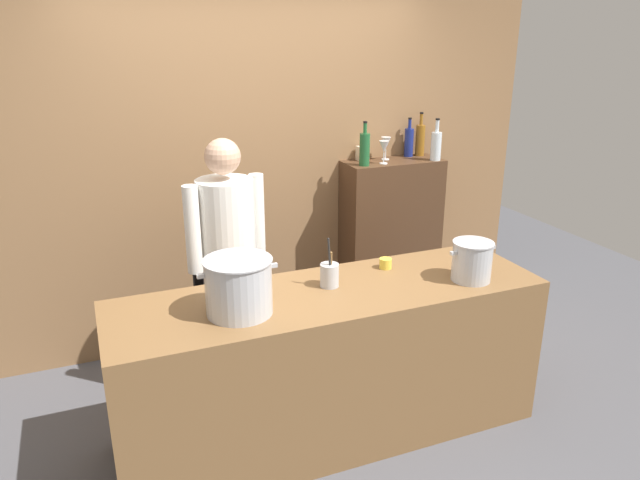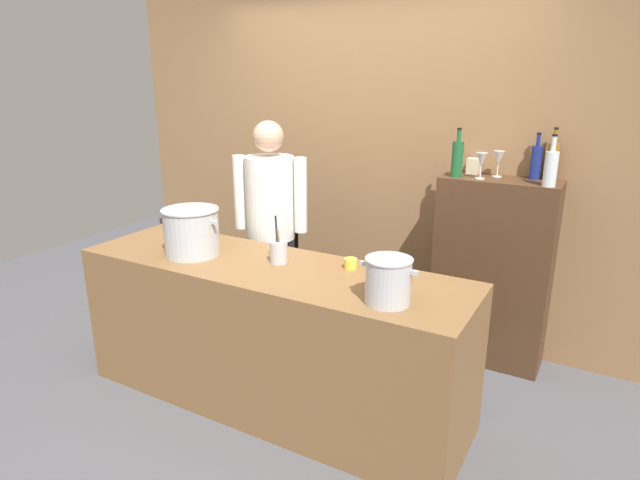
{
  "view_description": "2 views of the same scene",
  "coord_description": "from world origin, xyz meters",
  "px_view_note": "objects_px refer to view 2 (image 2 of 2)",
  "views": [
    {
      "loc": [
        -1.16,
        -2.72,
        2.25
      ],
      "look_at": [
        0.07,
        0.32,
        1.08
      ],
      "focal_mm": 33.51,
      "sensor_mm": 36.0,
      "label": 1
    },
    {
      "loc": [
        1.7,
        -2.4,
        1.97
      ],
      "look_at": [
        0.15,
        0.34,
        0.98
      ],
      "focal_mm": 30.22,
      "sensor_mm": 36.0,
      "label": 2
    }
  ],
  "objects_px": {
    "stockpot_large": "(192,232)",
    "wine_bottle_amber": "(552,161)",
    "utensil_crock": "(279,252)",
    "wine_bottle_cobalt": "(536,161)",
    "wine_glass_wide": "(499,159)",
    "wine_glass_short": "(481,160)",
    "wine_bottle_green": "(457,158)",
    "wine_bottle_clear": "(551,168)",
    "spice_tin_cream": "(473,166)",
    "chef": "(271,221)",
    "stockpot_small": "(388,281)",
    "butter_jar": "(351,264)"
  },
  "relations": [
    {
      "from": "stockpot_large",
      "to": "wine_bottle_amber",
      "type": "relative_size",
      "value": 1.2
    },
    {
      "from": "stockpot_small",
      "to": "wine_bottle_amber",
      "type": "distance_m",
      "value": 1.58
    },
    {
      "from": "wine_bottle_cobalt",
      "to": "wine_glass_wide",
      "type": "distance_m",
      "value": 0.23
    },
    {
      "from": "wine_bottle_amber",
      "to": "wine_bottle_cobalt",
      "type": "height_order",
      "value": "wine_bottle_amber"
    },
    {
      "from": "wine_bottle_cobalt",
      "to": "wine_bottle_green",
      "type": "bearing_deg",
      "value": -160.07
    },
    {
      "from": "stockpot_large",
      "to": "utensil_crock",
      "type": "distance_m",
      "value": 0.57
    },
    {
      "from": "stockpot_large",
      "to": "wine_bottle_amber",
      "type": "bearing_deg",
      "value": 36.49
    },
    {
      "from": "stockpot_large",
      "to": "spice_tin_cream",
      "type": "distance_m",
      "value": 1.93
    },
    {
      "from": "stockpot_small",
      "to": "butter_jar",
      "type": "bearing_deg",
      "value": 137.57
    },
    {
      "from": "spice_tin_cream",
      "to": "butter_jar",
      "type": "bearing_deg",
      "value": -108.72
    },
    {
      "from": "wine_bottle_amber",
      "to": "wine_bottle_clear",
      "type": "bearing_deg",
      "value": -84.86
    },
    {
      "from": "stockpot_small",
      "to": "utensil_crock",
      "type": "bearing_deg",
      "value": 164.28
    },
    {
      "from": "stockpot_large",
      "to": "utensil_crock",
      "type": "height_order",
      "value": "same"
    },
    {
      "from": "wine_glass_wide",
      "to": "wine_bottle_amber",
      "type": "bearing_deg",
      "value": 7.12
    },
    {
      "from": "stockpot_large",
      "to": "chef",
      "type": "bearing_deg",
      "value": 81.1
    },
    {
      "from": "wine_glass_short",
      "to": "utensil_crock",
      "type": "bearing_deg",
      "value": -129.81
    },
    {
      "from": "stockpot_large",
      "to": "stockpot_small",
      "type": "bearing_deg",
      "value": -3.7
    },
    {
      "from": "wine_glass_short",
      "to": "spice_tin_cream",
      "type": "distance_m",
      "value": 0.21
    },
    {
      "from": "butter_jar",
      "to": "chef",
      "type": "bearing_deg",
      "value": 152.72
    },
    {
      "from": "wine_bottle_amber",
      "to": "wine_bottle_green",
      "type": "bearing_deg",
      "value": -163.74
    },
    {
      "from": "wine_bottle_green",
      "to": "spice_tin_cream",
      "type": "distance_m",
      "value": 0.2
    },
    {
      "from": "wine_bottle_amber",
      "to": "wine_bottle_cobalt",
      "type": "bearing_deg",
      "value": 177.36
    },
    {
      "from": "wine_glass_wide",
      "to": "chef",
      "type": "bearing_deg",
      "value": -155.91
    },
    {
      "from": "chef",
      "to": "spice_tin_cream",
      "type": "distance_m",
      "value": 1.45
    },
    {
      "from": "stockpot_small",
      "to": "wine_glass_short",
      "type": "xyz_separation_m",
      "value": [
        0.1,
        1.27,
        0.41
      ]
    },
    {
      "from": "chef",
      "to": "stockpot_large",
      "type": "height_order",
      "value": "chef"
    },
    {
      "from": "utensil_crock",
      "to": "wine_bottle_clear",
      "type": "height_order",
      "value": "wine_bottle_clear"
    },
    {
      "from": "butter_jar",
      "to": "wine_bottle_green",
      "type": "xyz_separation_m",
      "value": [
        0.31,
        0.94,
        0.5
      ]
    },
    {
      "from": "stockpot_small",
      "to": "spice_tin_cream",
      "type": "height_order",
      "value": "spice_tin_cream"
    },
    {
      "from": "wine_bottle_clear",
      "to": "spice_tin_cream",
      "type": "bearing_deg",
      "value": 158.11
    },
    {
      "from": "stockpot_small",
      "to": "wine_glass_wide",
      "type": "height_order",
      "value": "wine_glass_wide"
    },
    {
      "from": "chef",
      "to": "stockpot_large",
      "type": "relative_size",
      "value": 4.12
    },
    {
      "from": "chef",
      "to": "butter_jar",
      "type": "xyz_separation_m",
      "value": [
        0.85,
        -0.44,
        -0.03
      ]
    },
    {
      "from": "stockpot_small",
      "to": "wine_bottle_clear",
      "type": "height_order",
      "value": "wine_bottle_clear"
    },
    {
      "from": "chef",
      "to": "wine_glass_short",
      "type": "xyz_separation_m",
      "value": [
        1.31,
        0.5,
        0.46
      ]
    },
    {
      "from": "wine_bottle_green",
      "to": "wine_bottle_amber",
      "type": "xyz_separation_m",
      "value": [
        0.56,
        0.16,
        0.0
      ]
    },
    {
      "from": "wine_glass_short",
      "to": "wine_bottle_green",
      "type": "bearing_deg",
      "value": 179.48
    },
    {
      "from": "wine_glass_short",
      "to": "spice_tin_cream",
      "type": "xyz_separation_m",
      "value": [
        -0.09,
        0.17,
        -0.07
      ]
    },
    {
      "from": "spice_tin_cream",
      "to": "wine_bottle_clear",
      "type": "bearing_deg",
      "value": -21.89
    },
    {
      "from": "utensil_crock",
      "to": "wine_bottle_cobalt",
      "type": "relative_size",
      "value": 0.96
    },
    {
      "from": "stockpot_small",
      "to": "wine_glass_short",
      "type": "bearing_deg",
      "value": 85.51
    },
    {
      "from": "wine_bottle_green",
      "to": "wine_glass_short",
      "type": "xyz_separation_m",
      "value": [
        0.16,
        -0.0,
        -0.0
      ]
    },
    {
      "from": "chef",
      "to": "wine_bottle_green",
      "type": "relative_size",
      "value": 5.19
    },
    {
      "from": "butter_jar",
      "to": "stockpot_large",
      "type": "bearing_deg",
      "value": -165.38
    },
    {
      "from": "wine_glass_short",
      "to": "wine_bottle_amber",
      "type": "bearing_deg",
      "value": 22.25
    },
    {
      "from": "wine_bottle_clear",
      "to": "wine_bottle_amber",
      "type": "bearing_deg",
      "value": 95.14
    },
    {
      "from": "wine_bottle_green",
      "to": "wine_bottle_amber",
      "type": "relative_size",
      "value": 0.95
    },
    {
      "from": "stockpot_small",
      "to": "wine_bottle_clear",
      "type": "relative_size",
      "value": 0.93
    },
    {
      "from": "stockpot_large",
      "to": "wine_bottle_cobalt",
      "type": "relative_size",
      "value": 1.35
    },
    {
      "from": "stockpot_large",
      "to": "wine_bottle_clear",
      "type": "distance_m",
      "value": 2.2
    }
  ]
}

